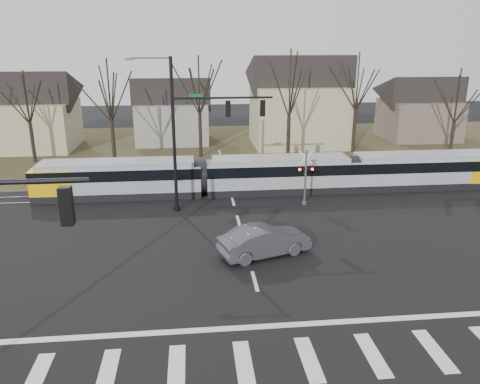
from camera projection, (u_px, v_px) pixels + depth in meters
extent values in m
plane|color=black|center=(261.00, 303.00, 20.72)|extent=(140.00, 140.00, 0.00)
cube|color=#38331E|center=(218.00, 148.00, 51.02)|extent=(140.00, 28.00, 0.01)
cube|color=silver|center=(36.00, 377.00, 16.11)|extent=(0.60, 2.60, 0.01)
cube|color=silver|center=(108.00, 373.00, 16.34)|extent=(0.60, 2.60, 0.01)
cube|color=silver|center=(177.00, 368.00, 16.57)|extent=(0.60, 2.60, 0.01)
cube|color=silver|center=(244.00, 363.00, 16.81)|extent=(0.60, 2.60, 0.01)
cube|color=silver|center=(309.00, 359.00, 17.04)|extent=(0.60, 2.60, 0.01)
cube|color=silver|center=(373.00, 355.00, 17.28)|extent=(0.60, 2.60, 0.01)
cube|color=silver|center=(435.00, 350.00, 17.51)|extent=(0.60, 2.60, 0.01)
cube|color=silver|center=(267.00, 326.00, 19.01)|extent=(28.00, 0.35, 0.01)
cube|color=silver|center=(255.00, 281.00, 22.61)|extent=(0.18, 2.00, 0.01)
cube|color=silver|center=(245.00, 247.00, 26.40)|extent=(0.18, 2.00, 0.01)
cube|color=silver|center=(238.00, 221.00, 30.19)|extent=(0.18, 2.00, 0.01)
cube|color=silver|center=(233.00, 201.00, 33.97)|extent=(0.18, 2.00, 0.01)
cube|color=silver|center=(229.00, 185.00, 37.76)|extent=(0.18, 2.00, 0.01)
cube|color=silver|center=(225.00, 172.00, 41.55)|extent=(0.18, 2.00, 0.01)
cube|color=silver|center=(222.00, 161.00, 45.34)|extent=(0.18, 2.00, 0.01)
cube|color=silver|center=(220.00, 152.00, 49.13)|extent=(0.18, 2.00, 0.01)
cube|color=#59595E|center=(232.00, 196.00, 35.01)|extent=(90.00, 0.12, 0.06)
cube|color=#59595E|center=(230.00, 190.00, 36.33)|extent=(90.00, 0.12, 0.06)
cube|color=gray|center=(118.00, 179.00, 34.64)|extent=(12.15, 2.62, 2.73)
cube|color=black|center=(118.00, 172.00, 34.47)|extent=(12.17, 2.65, 0.79)
cube|color=#FFBA07|center=(55.00, 180.00, 34.17)|extent=(2.99, 2.67, 1.82)
cube|color=gray|center=(280.00, 174.00, 35.82)|extent=(11.21, 2.62, 2.73)
cube|color=black|center=(280.00, 167.00, 35.66)|extent=(11.23, 2.65, 0.79)
cube|color=gray|center=(425.00, 170.00, 36.96)|extent=(12.15, 2.62, 2.73)
cube|color=black|center=(426.00, 164.00, 36.79)|extent=(12.17, 2.65, 0.79)
cube|color=#FFBA07|center=(480.00, 168.00, 37.38)|extent=(2.99, 2.67, 1.82)
imported|color=#414347|center=(265.00, 241.00, 25.16)|extent=(4.81, 6.08, 1.65)
cube|color=black|center=(67.00, 206.00, 12.32)|extent=(0.32, 0.32, 1.05)
sphere|color=#FF0C07|center=(65.00, 194.00, 12.22)|extent=(0.22, 0.22, 0.22)
cylinder|color=black|center=(174.00, 137.00, 30.61)|extent=(0.22, 0.22, 10.20)
cylinder|color=black|center=(177.00, 208.00, 32.12)|extent=(0.44, 0.44, 0.30)
cylinder|color=black|center=(223.00, 98.00, 30.16)|extent=(6.50, 0.14, 0.14)
cube|color=#0C5926|center=(196.00, 96.00, 29.94)|extent=(0.90, 0.03, 0.22)
cube|color=black|center=(228.00, 109.00, 30.41)|extent=(0.32, 0.32, 1.05)
sphere|color=#FF0C07|center=(228.00, 104.00, 30.31)|extent=(0.22, 0.22, 0.22)
cube|color=black|center=(263.00, 108.00, 30.63)|extent=(0.32, 0.32, 1.05)
sphere|color=#FF0C07|center=(263.00, 103.00, 30.53)|extent=(0.22, 0.22, 0.22)
cube|color=#59595B|center=(130.00, 59.00, 28.86)|extent=(0.55, 0.22, 0.14)
cylinder|color=#59595B|center=(305.00, 177.00, 32.72)|extent=(0.14, 0.14, 4.00)
cylinder|color=#59595B|center=(304.00, 203.00, 33.30)|extent=(0.36, 0.36, 0.20)
cube|color=silver|center=(306.00, 158.00, 32.29)|extent=(0.95, 0.04, 0.95)
cube|color=silver|center=(306.00, 158.00, 32.29)|extent=(0.95, 0.04, 0.95)
cube|color=black|center=(306.00, 169.00, 32.53)|extent=(1.00, 0.10, 0.12)
sphere|color=#FF0C07|center=(300.00, 170.00, 32.41)|extent=(0.18, 0.18, 0.18)
sphere|color=#FF0C07|center=(312.00, 169.00, 32.50)|extent=(0.18, 0.18, 0.18)
cube|color=tan|center=(31.00, 125.00, 50.21)|extent=(9.00, 8.00, 5.00)
cube|color=gray|center=(173.00, 122.00, 53.64)|extent=(8.00, 7.00, 4.50)
cube|color=tan|center=(298.00, 116.00, 51.86)|extent=(10.00, 8.00, 6.50)
cube|color=brown|center=(418.00, 120.00, 55.52)|extent=(8.00, 7.00, 4.50)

